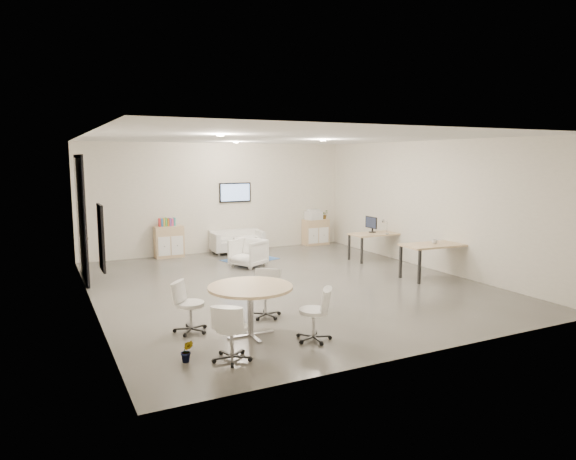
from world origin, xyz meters
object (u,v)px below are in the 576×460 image
(armchair_right, at_px, (248,248))
(round_table, at_px, (250,291))
(loveseat, at_px, (237,242))
(desk_front, at_px, (434,247))
(sideboard_right, at_px, (316,232))
(sideboard_left, at_px, (169,242))
(desk_rear, at_px, (376,236))
(armchair_left, at_px, (248,252))

(armchair_right, height_order, round_table, round_table)
(loveseat, xyz_separation_m, desk_front, (2.97, -5.05, 0.41))
(desk_front, xyz_separation_m, round_table, (-5.32, -1.78, 0.01))
(sideboard_right, bearing_deg, loveseat, -176.72)
(sideboard_left, relative_size, round_table, 0.67)
(armchair_right, bearing_deg, desk_rear, -14.49)
(sideboard_left, height_order, round_table, sideboard_left)
(armchair_left, distance_m, desk_rear, 3.55)
(desk_front, height_order, round_table, round_table)
(round_table, bearing_deg, desk_front, 18.45)
(armchair_left, relative_size, desk_rear, 0.55)
(sideboard_left, xyz_separation_m, desk_rear, (4.99, -2.84, 0.22))
(loveseat, bearing_deg, armchair_left, -100.47)
(armchair_right, bearing_deg, sideboard_left, 151.92)
(sideboard_right, distance_m, armchair_right, 3.23)
(sideboard_left, bearing_deg, desk_rear, -29.62)
(sideboard_left, bearing_deg, round_table, -93.14)
(sideboard_left, height_order, sideboard_right, sideboard_left)
(armchair_right, bearing_deg, armchair_left, -101.37)
(sideboard_left, xyz_separation_m, armchair_left, (1.52, -2.14, -0.05))
(armchair_left, bearing_deg, loveseat, 138.26)
(sideboard_right, distance_m, desk_front, 5.22)
(sideboard_right, height_order, desk_front, sideboard_right)
(sideboard_right, xyz_separation_m, armchair_right, (-2.91, -1.41, -0.06))
(sideboard_right, height_order, desk_rear, sideboard_right)
(round_table, bearing_deg, desk_rear, 37.59)
(sideboard_left, relative_size, desk_rear, 0.62)
(sideboard_left, distance_m, armchair_right, 2.29)
(loveseat, distance_m, desk_rear, 4.06)
(armchair_left, distance_m, desk_front, 4.60)
(armchair_left, bearing_deg, desk_front, 19.07)
(loveseat, height_order, desk_rear, desk_rear)
(desk_rear, bearing_deg, loveseat, 139.00)
(loveseat, bearing_deg, desk_front, -57.34)
(armchair_left, relative_size, armchair_right, 1.13)
(sideboard_right, relative_size, desk_front, 0.52)
(sideboard_left, distance_m, armchair_left, 2.63)
(sideboard_left, relative_size, sideboard_right, 1.08)
(armchair_right, distance_m, desk_rear, 3.51)
(sideboard_left, relative_size, loveseat, 0.57)
(desk_front, bearing_deg, armchair_left, 142.13)
(loveseat, height_order, round_table, round_table)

